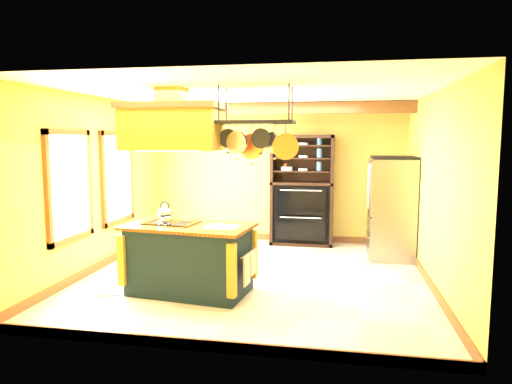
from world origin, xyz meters
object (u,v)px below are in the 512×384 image
(kitchen_island, at_px, (189,258))
(hutch, at_px, (302,201))
(refrigerator, at_px, (391,210))
(range_hood, at_px, (172,125))
(pot_rack, at_px, (257,132))

(kitchen_island, relative_size, hutch, 0.82)
(refrigerator, bearing_deg, range_hood, -142.36)
(refrigerator, relative_size, hutch, 0.81)
(pot_rack, relative_size, hutch, 0.50)
(range_hood, xyz_separation_m, refrigerator, (3.03, 2.34, -1.40))
(range_hood, bearing_deg, refrigerator, 37.64)
(range_hood, xyz_separation_m, hutch, (1.45, 3.14, -1.40))
(pot_rack, relative_size, refrigerator, 0.61)
(hutch, bearing_deg, refrigerator, -26.81)
(pot_rack, distance_m, refrigerator, 3.29)
(kitchen_island, distance_m, hutch, 3.40)
(refrigerator, bearing_deg, pot_rack, -129.39)
(kitchen_island, height_order, refrigerator, refrigerator)
(range_hood, height_order, refrigerator, range_hood)
(range_hood, distance_m, refrigerator, 4.08)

